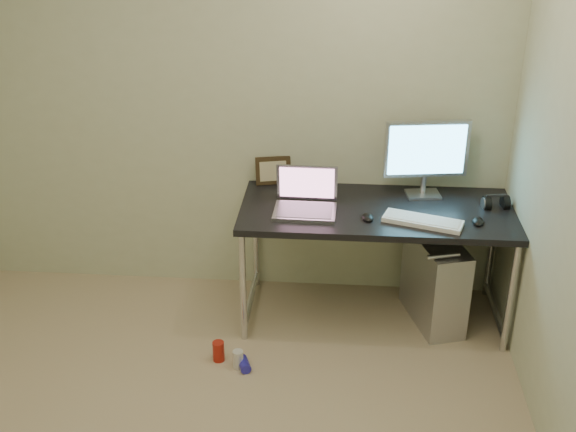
{
  "coord_description": "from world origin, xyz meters",
  "views": [
    {
      "loc": [
        0.72,
        -2.47,
        2.58
      ],
      "look_at": [
        0.44,
        1.05,
        0.85
      ],
      "focal_mm": 45.0,
      "sensor_mm": 36.0,
      "label": 1
    }
  ],
  "objects": [
    {
      "name": "monitor",
      "position": [
        1.23,
        1.61,
        1.03
      ],
      "size": [
        0.51,
        0.18,
        0.47
      ],
      "rotation": [
        0.0,
        0.0,
        0.15
      ],
      "color": "#ADAFB5",
      "rests_on": "desk"
    },
    {
      "name": "cable_a",
      "position": [
        1.27,
        1.7,
        0.4
      ],
      "size": [
        0.01,
        0.16,
        0.69
      ],
      "primitive_type": "cylinder",
      "rotation": [
        0.21,
        0.0,
        0.0
      ],
      "color": "black",
      "rests_on": "ground"
    },
    {
      "name": "wall_back",
      "position": [
        0.0,
        1.75,
        1.25
      ],
      "size": [
        3.5,
        0.02,
        2.5
      ],
      "primitive_type": "cube",
      "color": "beige",
      "rests_on": "ground"
    },
    {
      "name": "headphones",
      "position": [
        1.64,
        1.47,
        0.78
      ],
      "size": [
        0.16,
        0.1,
        0.1
      ],
      "rotation": [
        0.0,
        0.0,
        0.15
      ],
      "color": "black",
      "rests_on": "desk"
    },
    {
      "name": "keyboard",
      "position": [
        1.19,
        1.22,
        0.76
      ],
      "size": [
        0.47,
        0.27,
        0.03
      ],
      "primitive_type": "cube",
      "rotation": [
        0.0,
        0.0,
        -0.32
      ],
      "color": "white",
      "rests_on": "desk"
    },
    {
      "name": "picture_frame",
      "position": [
        0.3,
        1.71,
        0.84
      ],
      "size": [
        0.23,
        0.11,
        0.18
      ],
      "primitive_type": "cube",
      "rotation": [
        -0.21,
        0.0,
        0.24
      ],
      "color": "black",
      "rests_on": "desk"
    },
    {
      "name": "mouse_left",
      "position": [
        0.88,
        1.25,
        0.77
      ],
      "size": [
        0.08,
        0.11,
        0.04
      ],
      "primitive_type": "ellipsoid",
      "rotation": [
        0.0,
        0.0,
        0.15
      ],
      "color": "black",
      "rests_on": "desk"
    },
    {
      "name": "can_blue",
      "position": [
        0.21,
        0.79,
        0.03
      ],
      "size": [
        0.1,
        0.12,
        0.06
      ],
      "primitive_type": "cylinder",
      "rotation": [
        1.57,
        0.0,
        0.36
      ],
      "color": "#2B27BC",
      "rests_on": "ground"
    },
    {
      "name": "webcam",
      "position": [
        0.6,
        1.65,
        0.85
      ],
      "size": [
        0.05,
        0.05,
        0.13
      ],
      "rotation": [
        0.0,
        0.0,
        0.33
      ],
      "color": "silver",
      "rests_on": "desk"
    },
    {
      "name": "mouse_right",
      "position": [
        1.5,
        1.24,
        0.77
      ],
      "size": [
        0.07,
        0.11,
        0.04
      ],
      "primitive_type": "ellipsoid",
      "rotation": [
        0.0,
        0.0,
        -0.1
      ],
      "color": "black",
      "rests_on": "desk"
    },
    {
      "name": "can_white",
      "position": [
        0.18,
        0.8,
        0.05
      ],
      "size": [
        0.08,
        0.08,
        0.11
      ],
      "primitive_type": "cylinder",
      "rotation": [
        0.0,
        0.0,
        -0.4
      ],
      "color": "silver",
      "rests_on": "ground"
    },
    {
      "name": "desk",
      "position": [
        0.94,
        1.4,
        0.67
      ],
      "size": [
        1.61,
        0.71,
        0.75
      ],
      "color": "black",
      "rests_on": "ground"
    },
    {
      "name": "can_red",
      "position": [
        0.06,
        0.86,
        0.06
      ],
      "size": [
        0.07,
        0.07,
        0.12
      ],
      "primitive_type": "cylinder",
      "rotation": [
        0.0,
        0.0,
        0.02
      ],
      "color": "#A92014",
      "rests_on": "ground"
    },
    {
      "name": "laptop",
      "position": [
        0.52,
        1.35,
        0.81
      ],
      "size": [
        0.37,
        0.3,
        0.25
      ],
      "rotation": [
        0.0,
        0.0,
        -0.02
      ],
      "color": "#ADAFB5",
      "rests_on": "desk"
    },
    {
      "name": "cable_b",
      "position": [
        1.36,
        1.68,
        0.38
      ],
      "size": [
        0.02,
        0.11,
        0.71
      ],
      "primitive_type": "cylinder",
      "rotation": [
        0.14,
        0.0,
        0.09
      ],
      "color": "black",
      "rests_on": "ground"
    },
    {
      "name": "tower_computer",
      "position": [
        1.32,
        1.38,
        0.28
      ],
      "size": [
        0.37,
        0.58,
        0.59
      ],
      "rotation": [
        0.0,
        0.0,
        0.29
      ],
      "color": "silver",
      "rests_on": "ground"
    }
  ]
}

